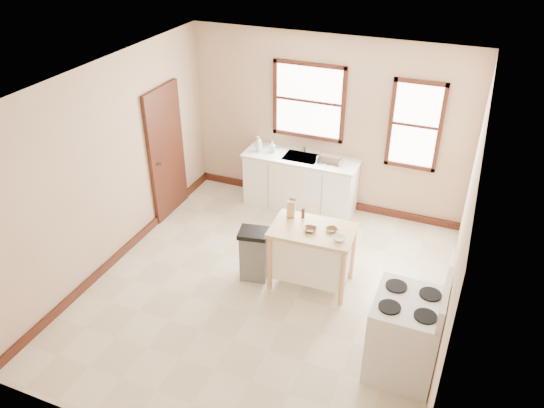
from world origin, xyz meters
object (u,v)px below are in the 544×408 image
(kitchen_island, at_px, (312,256))
(knife_block, at_px, (291,210))
(soap_bottle_a, at_px, (259,144))
(bowl_a, at_px, (310,230))
(pepper_grinder, at_px, (303,213))
(bowl_c, at_px, (339,239))
(dish_rack, at_px, (330,159))
(gas_stove, at_px, (406,326))
(trash_bin, at_px, (254,254))
(bowl_b, at_px, (332,230))
(soap_bottle_b, at_px, (272,147))

(kitchen_island, height_order, knife_block, knife_block)
(soap_bottle_a, relative_size, kitchen_island, 0.24)
(bowl_a, bearing_deg, pepper_grinder, 125.71)
(knife_block, xyz_separation_m, pepper_grinder, (0.16, 0.02, -0.02))
(soap_bottle_a, distance_m, bowl_c, 2.68)
(dish_rack, bearing_deg, bowl_a, -80.65)
(soap_bottle_a, xyz_separation_m, bowl_c, (1.89, -1.89, -0.16))
(soap_bottle_a, height_order, bowl_c, soap_bottle_a)
(knife_block, height_order, pepper_grinder, knife_block)
(gas_stove, bearing_deg, kitchen_island, 143.48)
(soap_bottle_a, distance_m, pepper_grinder, 2.04)
(knife_block, height_order, trash_bin, knife_block)
(bowl_a, relative_size, gas_stove, 0.13)
(dish_rack, height_order, bowl_a, dish_rack)
(soap_bottle_a, distance_m, bowl_b, 2.46)
(soap_bottle_a, bearing_deg, bowl_a, -26.99)
(bowl_a, bearing_deg, bowl_c, -9.40)
(bowl_b, height_order, gas_stove, gas_stove)
(knife_block, xyz_separation_m, trash_bin, (-0.39, -0.35, -0.60))
(knife_block, distance_m, bowl_c, 0.81)
(soap_bottle_a, relative_size, dish_rack, 0.68)
(dish_rack, height_order, kitchen_island, dish_rack)
(soap_bottle_b, distance_m, knife_block, 1.88)
(trash_bin, xyz_separation_m, gas_stove, (2.14, -0.86, 0.24))
(pepper_grinder, distance_m, bowl_b, 0.47)
(kitchen_island, distance_m, bowl_a, 0.46)
(gas_stove, bearing_deg, bowl_c, 138.06)
(gas_stove, bearing_deg, knife_block, 145.39)
(pepper_grinder, relative_size, gas_stove, 0.12)
(soap_bottle_b, relative_size, kitchen_island, 0.18)
(bowl_a, xyz_separation_m, bowl_b, (0.25, 0.10, -0.00))
(pepper_grinder, relative_size, bowl_c, 1.02)
(bowl_c, bearing_deg, knife_block, 157.69)
(soap_bottle_b, relative_size, bowl_b, 1.27)
(soap_bottle_b, distance_m, trash_bin, 2.15)
(trash_bin, bearing_deg, soap_bottle_b, 93.90)
(pepper_grinder, height_order, bowl_b, pepper_grinder)
(bowl_a, distance_m, trash_bin, 0.91)
(dish_rack, bearing_deg, soap_bottle_b, -179.92)
(dish_rack, distance_m, gas_stove, 3.33)
(soap_bottle_b, bearing_deg, dish_rack, -12.48)
(knife_block, relative_size, bowl_b, 1.36)
(soap_bottle_a, height_order, gas_stove, gas_stove)
(soap_bottle_a, distance_m, bowl_a, 2.37)
(bowl_a, distance_m, bowl_b, 0.27)
(kitchen_island, bearing_deg, dish_rack, 97.72)
(trash_bin, relative_size, gas_stove, 0.61)
(soap_bottle_b, height_order, dish_rack, soap_bottle_b)
(bowl_a, height_order, trash_bin, bowl_a)
(bowl_c, bearing_deg, bowl_a, 170.60)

